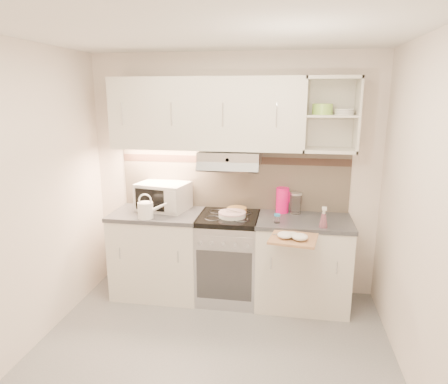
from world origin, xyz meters
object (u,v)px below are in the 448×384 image
object	(u,v)px
cutting_board	(293,239)
watering_can	(146,209)
electric_range	(228,257)
glass_jar	(296,203)
spray_bottle	(324,219)
microwave	(163,196)
plate_stack	(232,214)
pink_pitcher	(282,200)

from	to	relation	value
cutting_board	watering_can	bearing A→B (deg)	178.10
watering_can	electric_range	bearing A→B (deg)	2.97
glass_jar	spray_bottle	bearing A→B (deg)	-58.72
glass_jar	watering_can	bearing A→B (deg)	-164.44
watering_can	glass_jar	xyz separation A→B (m)	(1.45, 0.40, 0.02)
microwave	cutting_board	size ratio (longest dim) A/B	1.45
electric_range	cutting_board	distance (m)	0.91
electric_range	plate_stack	distance (m)	0.48
spray_bottle	cutting_board	xyz separation A→B (m)	(-0.27, -0.27, -0.11)
microwave	watering_can	xyz separation A→B (m)	(-0.07, -0.33, -0.05)
microwave	pink_pitcher	xyz separation A→B (m)	(1.24, 0.08, -0.01)
electric_range	pink_pitcher	size ratio (longest dim) A/B	3.45
microwave	pink_pitcher	bearing A→B (deg)	15.37
watering_can	pink_pitcher	bearing A→B (deg)	5.08
plate_stack	spray_bottle	bearing A→B (deg)	-11.83
electric_range	glass_jar	distance (m)	0.89
plate_stack	spray_bottle	world-z (taller)	spray_bottle
microwave	electric_range	bearing A→B (deg)	2.27
microwave	watering_can	world-z (taller)	microwave
pink_pitcher	cutting_board	world-z (taller)	pink_pitcher
pink_pitcher	glass_jar	size ratio (longest dim) A/B	1.20
pink_pitcher	glass_jar	xyz separation A→B (m)	(0.14, -0.02, -0.02)
pink_pitcher	glass_jar	world-z (taller)	pink_pitcher
microwave	glass_jar	world-z (taller)	microwave
watering_can	pink_pitcher	size ratio (longest dim) A/B	1.11
plate_stack	cutting_board	distance (m)	0.75
pink_pitcher	spray_bottle	size ratio (longest dim) A/B	1.25
glass_jar	cutting_board	world-z (taller)	glass_jar
plate_stack	glass_jar	xyz separation A→B (m)	(0.62, 0.22, 0.08)
electric_range	cutting_board	xyz separation A→B (m)	(0.64, -0.49, 0.42)
electric_range	spray_bottle	size ratio (longest dim) A/B	4.31
watering_can	pink_pitcher	xyz separation A→B (m)	(1.31, 0.42, 0.04)
electric_range	plate_stack	world-z (taller)	plate_stack
electric_range	pink_pitcher	distance (m)	0.81
electric_range	spray_bottle	xyz separation A→B (m)	(0.91, -0.22, 0.53)
pink_pitcher	cutting_board	xyz separation A→B (m)	(0.11, -0.69, -0.16)
microwave	cutting_board	xyz separation A→B (m)	(1.35, -0.61, -0.17)
electric_range	microwave	distance (m)	0.93
watering_can	pink_pitcher	world-z (taller)	pink_pitcher
plate_stack	spray_bottle	xyz separation A→B (m)	(0.87, -0.18, 0.06)
electric_range	pink_pitcher	world-z (taller)	pink_pitcher
cutting_board	microwave	bearing A→B (deg)	164.84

